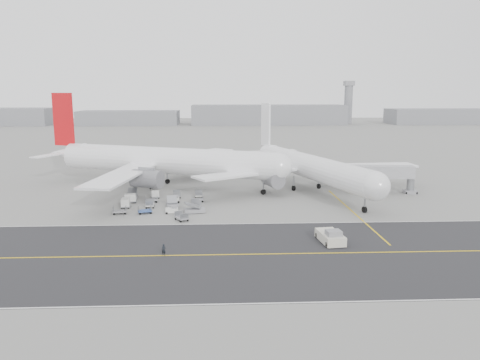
{
  "coord_description": "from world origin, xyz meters",
  "views": [
    {
      "loc": [
        4.36,
        -81.23,
        22.6
      ],
      "look_at": [
        8.51,
        12.0,
        5.17
      ],
      "focal_mm": 35.0,
      "sensor_mm": 36.0,
      "label": 1
    }
  ],
  "objects_px": {
    "control_tower": "(348,102)",
    "ground_crew_a": "(164,250)",
    "airliner_a": "(161,160)",
    "pushback_tug": "(331,237)",
    "jet_bridge": "(379,173)",
    "airliner_b": "(308,166)"
  },
  "relations": [
    {
      "from": "control_tower",
      "to": "jet_bridge",
      "type": "height_order",
      "value": "control_tower"
    },
    {
      "from": "airliner_b",
      "to": "ground_crew_a",
      "type": "distance_m",
      "value": 52.94
    },
    {
      "from": "pushback_tug",
      "to": "ground_crew_a",
      "type": "distance_m",
      "value": 25.29
    },
    {
      "from": "pushback_tug",
      "to": "jet_bridge",
      "type": "relative_size",
      "value": 0.47
    },
    {
      "from": "airliner_a",
      "to": "jet_bridge",
      "type": "distance_m",
      "value": 51.35
    },
    {
      "from": "airliner_a",
      "to": "airliner_b",
      "type": "height_order",
      "value": "airliner_a"
    },
    {
      "from": "jet_bridge",
      "to": "control_tower",
      "type": "bearing_deg",
      "value": 82.09
    },
    {
      "from": "control_tower",
      "to": "ground_crew_a",
      "type": "height_order",
      "value": "control_tower"
    },
    {
      "from": "airliner_b",
      "to": "ground_crew_a",
      "type": "relative_size",
      "value": 32.4
    },
    {
      "from": "airliner_a",
      "to": "ground_crew_a",
      "type": "bearing_deg",
      "value": -150.34
    },
    {
      "from": "airliner_b",
      "to": "pushback_tug",
      "type": "relative_size",
      "value": 6.75
    },
    {
      "from": "control_tower",
      "to": "ground_crew_a",
      "type": "xyz_separation_m",
      "value": [
        -103.57,
        -283.05,
        -15.4
      ]
    },
    {
      "from": "jet_bridge",
      "to": "ground_crew_a",
      "type": "xyz_separation_m",
      "value": [
        -44.2,
        -40.29,
        -3.69
      ]
    },
    {
      "from": "airliner_b",
      "to": "jet_bridge",
      "type": "xyz_separation_m",
      "value": [
        15.61,
        -4.0,
        -1.16
      ]
    },
    {
      "from": "airliner_b",
      "to": "jet_bridge",
      "type": "distance_m",
      "value": 16.15
    },
    {
      "from": "airliner_a",
      "to": "ground_crew_a",
      "type": "height_order",
      "value": "airliner_a"
    },
    {
      "from": "airliner_b",
      "to": "control_tower",
      "type": "bearing_deg",
      "value": 54.6
    },
    {
      "from": "control_tower",
      "to": "airliner_a",
      "type": "distance_m",
      "value": 258.15
    },
    {
      "from": "jet_bridge",
      "to": "airliner_a",
      "type": "bearing_deg",
      "value": 175.35
    },
    {
      "from": "control_tower",
      "to": "pushback_tug",
      "type": "bearing_deg",
      "value": -105.8
    },
    {
      "from": "airliner_a",
      "to": "pushback_tug",
      "type": "height_order",
      "value": "airliner_a"
    },
    {
      "from": "control_tower",
      "to": "jet_bridge",
      "type": "distance_m",
      "value": 250.18
    }
  ]
}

